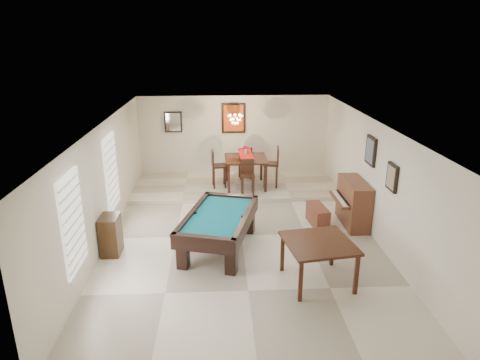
{
  "coord_description": "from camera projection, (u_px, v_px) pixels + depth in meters",
  "views": [
    {
      "loc": [
        -0.5,
        -8.91,
        4.4
      ],
      "look_at": [
        0.0,
        0.6,
        1.15
      ],
      "focal_mm": 32.0,
      "sensor_mm": 36.0,
      "label": 1
    }
  ],
  "objects": [
    {
      "name": "apothecary_chest",
      "position": [
        111.0,
        235.0,
        8.95
      ],
      "size": [
        0.37,
        0.56,
        0.84
      ],
      "primitive_type": "cube",
      "color": "black",
      "rests_on": "ground_plane"
    },
    {
      "name": "ceiling",
      "position": [
        241.0,
        124.0,
        9.03
      ],
      "size": [
        6.0,
        9.0,
        0.04
      ],
      "primitive_type": "cube",
      "color": "white",
      "rests_on": "wall_back"
    },
    {
      "name": "dining_chair_west",
      "position": [
        219.0,
        169.0,
        12.52
      ],
      "size": [
        0.45,
        0.45,
        1.11
      ],
      "primitive_type": null,
      "rotation": [
        0.0,
        0.0,
        1.67
      ],
      "color": "black",
      "rests_on": "dining_step"
    },
    {
      "name": "wall_right",
      "position": [
        375.0,
        180.0,
        9.6
      ],
      "size": [
        0.04,
        9.0,
        2.6
      ],
      "primitive_type": "cube",
      "color": "silver",
      "rests_on": "ground_plane"
    },
    {
      "name": "right_picture_upper",
      "position": [
        371.0,
        151.0,
        9.69
      ],
      "size": [
        0.06,
        0.55,
        0.65
      ],
      "primitive_type": "cube",
      "color": "slate",
      "rests_on": "wall_right"
    },
    {
      "name": "window_left_front",
      "position": [
        73.0,
        222.0,
        7.19
      ],
      "size": [
        0.06,
        1.0,
        1.7
      ],
      "primitive_type": "cube",
      "color": "white",
      "rests_on": "wall_left"
    },
    {
      "name": "piano_bench",
      "position": [
        318.0,
        215.0,
        10.37
      ],
      "size": [
        0.43,
        0.89,
        0.47
      ],
      "primitive_type": "cube",
      "rotation": [
        0.0,
        0.0,
        0.12
      ],
      "color": "brown",
      "rests_on": "ground_plane"
    },
    {
      "name": "pool_table",
      "position": [
        219.0,
        232.0,
        9.15
      ],
      "size": [
        1.84,
        2.6,
        0.78
      ],
      "primitive_type": null,
      "rotation": [
        0.0,
        0.0,
        -0.27
      ],
      "color": "black",
      "rests_on": "ground_plane"
    },
    {
      "name": "wall_back",
      "position": [
        234.0,
        136.0,
        13.7
      ],
      "size": [
        6.0,
        0.04,
        2.6
      ],
      "primitive_type": "cube",
      "color": "silver",
      "rests_on": "ground_plane"
    },
    {
      "name": "chandelier",
      "position": [
        235.0,
        116.0,
        12.18
      ],
      "size": [
        0.44,
        0.44,
        0.6
      ],
      "primitive_type": null,
      "color": "#FFE5B2",
      "rests_on": "ceiling"
    },
    {
      "name": "wall_left",
      "position": [
        104.0,
        185.0,
        9.3
      ],
      "size": [
        0.04,
        9.0,
        2.6
      ],
      "primitive_type": "cube",
      "color": "silver",
      "rests_on": "ground_plane"
    },
    {
      "name": "right_picture_lower",
      "position": [
        392.0,
        177.0,
        8.52
      ],
      "size": [
        0.06,
        0.45,
        0.55
      ],
      "primitive_type": "cube",
      "color": "gray",
      "rests_on": "wall_right"
    },
    {
      "name": "back_painting",
      "position": [
        234.0,
        118.0,
        13.47
      ],
      "size": [
        0.75,
        0.06,
        0.95
      ],
      "primitive_type": "cube",
      "color": "#D84C14",
      "rests_on": "wall_back"
    },
    {
      "name": "window_left_rear",
      "position": [
        111.0,
        172.0,
        9.84
      ],
      "size": [
        0.06,
        1.0,
        1.7
      ],
      "primitive_type": "cube",
      "color": "white",
      "rests_on": "wall_left"
    },
    {
      "name": "dining_chair_east",
      "position": [
        271.0,
        167.0,
        12.54
      ],
      "size": [
        0.49,
        0.49,
        1.19
      ],
      "primitive_type": null,
      "rotation": [
        0.0,
        0.0,
        -1.7
      ],
      "color": "black",
      "rests_on": "dining_step"
    },
    {
      "name": "dining_chair_south",
      "position": [
        248.0,
        178.0,
        11.86
      ],
      "size": [
        0.38,
        0.38,
        1.01
      ],
      "primitive_type": null,
      "rotation": [
        0.0,
        0.0,
        0.01
      ],
      "color": "black",
      "rests_on": "dining_step"
    },
    {
      "name": "wall_front",
      "position": [
        262.0,
        303.0,
        5.2
      ],
      "size": [
        6.0,
        0.04,
        2.6
      ],
      "primitive_type": "cube",
      "color": "silver",
      "rests_on": "ground_plane"
    },
    {
      "name": "flower_vase",
      "position": [
        246.0,
        149.0,
        12.36
      ],
      "size": [
        0.19,
        0.19,
        0.27
      ],
      "primitive_type": null,
      "rotation": [
        0.0,
        0.0,
        0.23
      ],
      "color": "red",
      "rests_on": "dining_table"
    },
    {
      "name": "dining_chair_north",
      "position": [
        245.0,
        162.0,
        13.28
      ],
      "size": [
        0.42,
        0.42,
        1.02
      ],
      "primitive_type": null,
      "rotation": [
        0.0,
        0.0,
        3.27
      ],
      "color": "black",
      "rests_on": "dining_step"
    },
    {
      "name": "dining_table",
      "position": [
        246.0,
        170.0,
        12.57
      ],
      "size": [
        1.23,
        1.23,
        1.0
      ],
      "primitive_type": null,
      "rotation": [
        0.0,
        0.0,
        0.02
      ],
      "color": "black",
      "rests_on": "dining_step"
    },
    {
      "name": "dining_step",
      "position": [
        235.0,
        186.0,
        12.92
      ],
      "size": [
        6.0,
        2.5,
        0.12
      ],
      "primitive_type": "cube",
      "color": "beige",
      "rests_on": "ground_plane"
    },
    {
      "name": "ground_plane",
      "position": [
        241.0,
        236.0,
        9.87
      ],
      "size": [
        6.0,
        9.0,
        0.02
      ],
      "primitive_type": "cube",
      "color": "beige"
    },
    {
      "name": "back_mirror",
      "position": [
        173.0,
        122.0,
        13.41
      ],
      "size": [
        0.55,
        0.06,
        0.65
      ],
      "primitive_type": "cube",
      "color": "white",
      "rests_on": "wall_back"
    },
    {
      "name": "square_table",
      "position": [
        318.0,
        262.0,
        7.9
      ],
      "size": [
        1.37,
        1.37,
        0.82
      ],
      "primitive_type": null,
      "rotation": [
        0.0,
        0.0,
        0.16
      ],
      "color": "black",
      "rests_on": "ground_plane"
    },
    {
      "name": "upright_piano",
      "position": [
        348.0,
        203.0,
        10.29
      ],
      "size": [
        0.74,
        1.32,
        1.1
      ],
      "primitive_type": null,
      "color": "brown",
      "rests_on": "ground_plane"
    }
  ]
}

